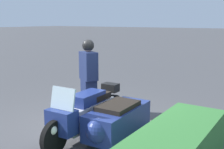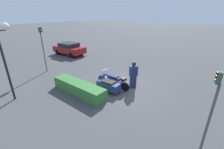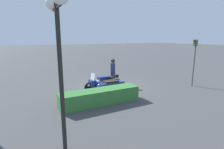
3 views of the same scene
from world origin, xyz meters
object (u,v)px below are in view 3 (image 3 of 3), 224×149
object	(u,v)px
traffic_light_far	(194,56)
twin_lamp_post	(58,29)
police_motorcycle	(106,84)
hedge_bush_curbside	(100,97)
officer_rider	(113,71)

from	to	relation	value
traffic_light_far	twin_lamp_post	bearing A→B (deg)	15.83
police_motorcycle	hedge_bush_curbside	world-z (taller)	police_motorcycle
hedge_bush_curbside	twin_lamp_post	xyz separation A→B (m)	(2.44, 2.87, 3.07)
twin_lamp_post	traffic_light_far	size ratio (longest dim) A/B	1.39
traffic_light_far	hedge_bush_curbside	bearing A→B (deg)	-1.08
twin_lamp_post	traffic_light_far	bearing A→B (deg)	-162.62
officer_rider	hedge_bush_curbside	size ratio (longest dim) A/B	0.46
police_motorcycle	traffic_light_far	bearing A→B (deg)	162.58
officer_rider	twin_lamp_post	xyz separation A→B (m)	(4.71, 5.71, 2.46)
police_motorcycle	traffic_light_far	world-z (taller)	traffic_light_far
police_motorcycle	hedge_bush_curbside	size ratio (longest dim) A/B	0.64
police_motorcycle	officer_rider	bearing A→B (deg)	-134.87
police_motorcycle	hedge_bush_curbside	distance (m)	2.02
hedge_bush_curbside	traffic_light_far	size ratio (longest dim) A/B	1.30
hedge_bush_curbside	twin_lamp_post	size ratio (longest dim) A/B	0.93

